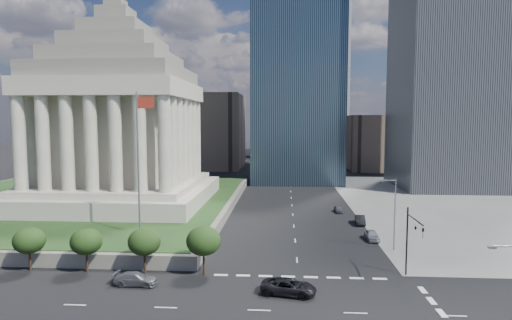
# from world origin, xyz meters

# --- Properties ---
(ground) EXTENTS (500.00, 500.00, 0.00)m
(ground) POSITION_xyz_m (0.00, 100.00, 0.00)
(ground) COLOR black
(ground) RESTS_ON ground
(sidewalk_ne) EXTENTS (68.00, 90.00, 0.03)m
(sidewalk_ne) POSITION_xyz_m (46.00, 60.00, 0.01)
(sidewalk_ne) COLOR slate
(sidewalk_ne) RESTS_ON ground
(plaza_terrace) EXTENTS (66.00, 70.00, 1.80)m
(plaza_terrace) POSITION_xyz_m (-45.00, 50.00, 0.90)
(plaza_terrace) COLOR #625D54
(plaza_terrace) RESTS_ON ground
(plaza_lawn) EXTENTS (64.00, 68.00, 0.10)m
(plaza_lawn) POSITION_xyz_m (-45.00, 50.00, 1.85)
(plaza_lawn) COLOR #1B3917
(plaza_lawn) RESTS_ON plaza_terrace
(war_memorial) EXTENTS (34.00, 34.00, 39.00)m
(war_memorial) POSITION_xyz_m (-34.00, 48.00, 21.40)
(war_memorial) COLOR #A19B87
(war_memorial) RESTS_ON plaza_lawn
(flagpole) EXTENTS (2.52, 0.24, 20.00)m
(flagpole) POSITION_xyz_m (-21.83, 24.00, 13.11)
(flagpole) COLOR slate
(flagpole) RESTS_ON plaza_lawn
(tree_row) EXTENTS (53.00, 4.00, 6.00)m
(tree_row) POSITION_xyz_m (-35.50, 14.00, 3.00)
(tree_row) COLOR black
(tree_row) RESTS_ON ground
(midrise_glass) EXTENTS (26.00, 26.00, 60.00)m
(midrise_glass) POSITION_xyz_m (2.00, 95.00, 30.00)
(midrise_glass) COLOR black
(midrise_glass) RESTS_ON ground
(building_filler_ne) EXTENTS (20.00, 30.00, 20.00)m
(building_filler_ne) POSITION_xyz_m (32.00, 130.00, 10.00)
(building_filler_ne) COLOR brown
(building_filler_ne) RESTS_ON ground
(building_filler_nw) EXTENTS (24.00, 30.00, 28.00)m
(building_filler_nw) POSITION_xyz_m (-30.00, 130.00, 14.00)
(building_filler_nw) COLOR brown
(building_filler_nw) RESTS_ON ground
(traffic_signal_ne) EXTENTS (0.30, 5.74, 8.00)m
(traffic_signal_ne) POSITION_xyz_m (12.50, 13.70, 5.25)
(traffic_signal_ne) COLOR black
(traffic_signal_ne) RESTS_ON ground
(street_lamp_north) EXTENTS (2.13, 0.22, 10.00)m
(street_lamp_north) POSITION_xyz_m (13.33, 25.00, 5.66)
(street_lamp_north) COLOR slate
(street_lamp_north) RESTS_ON ground
(pickup_truck) EXTENTS (3.59, 6.11, 1.59)m
(pickup_truck) POSITION_xyz_m (-1.20, 8.95, 0.80)
(pickup_truck) COLOR black
(pickup_truck) RESTS_ON ground
(suv_grey) EXTENTS (2.16, 4.93, 1.41)m
(suv_grey) POSITION_xyz_m (-17.80, 10.37, 0.71)
(suv_grey) COLOR #4F5156
(suv_grey) RESTS_ON ground
(parked_sedan_near) EXTENTS (4.44, 1.82, 1.51)m
(parked_sedan_near) POSITION_xyz_m (11.50, 30.01, 0.75)
(parked_sedan_near) COLOR #919299
(parked_sedan_near) RESTS_ON ground
(parked_sedan_mid) EXTENTS (2.00, 4.70, 1.51)m
(parked_sedan_mid) POSITION_xyz_m (11.50, 39.96, 0.75)
(parked_sedan_mid) COLOR black
(parked_sedan_mid) RESTS_ON ground
(parked_sedan_far) EXTENTS (3.69, 1.67, 1.23)m
(parked_sedan_far) POSITION_xyz_m (9.00, 49.53, 0.61)
(parked_sedan_far) COLOR #53565B
(parked_sedan_far) RESTS_ON ground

